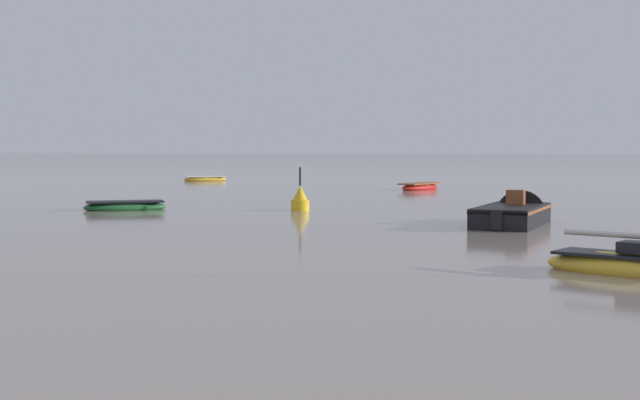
{
  "coord_description": "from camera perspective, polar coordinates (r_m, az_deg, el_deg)",
  "views": [
    {
      "loc": [
        38.09,
        -6.53,
        3.08
      ],
      "look_at": [
        18.27,
        36.56,
        0.27
      ],
      "focal_mm": 49.67,
      "sensor_mm": 36.0,
      "label": 1
    }
  ],
  "objects": [
    {
      "name": "rowboat_moored_2",
      "position": [
        44.73,
        -12.45,
        -0.41
      ],
      "size": [
        3.95,
        3.69,
        0.64
      ],
      "rotation": [
        0.0,
        0.0,
        0.72
      ],
      "color": "#23602D",
      "rests_on": "ground"
    },
    {
      "name": "rowboat_moored_1",
      "position": [
        82.36,
        -7.41,
        1.34
      ],
      "size": [
        3.83,
        3.75,
        0.63
      ],
      "rotation": [
        0.0,
        0.0,
        3.9
      ],
      "color": "gold",
      "rests_on": "ground"
    },
    {
      "name": "channel_buoy",
      "position": [
        43.28,
        -1.29,
        -0.08
      ],
      "size": [
        0.9,
        0.9,
        2.3
      ],
      "color": "gold",
      "rests_on": "ground"
    },
    {
      "name": "motorboat_moored_2",
      "position": [
        36.73,
        12.52,
        -1.03
      ],
      "size": [
        2.39,
        6.45,
        2.17
      ],
      "rotation": [
        0.0,
        0.0,
        1.59
      ],
      "color": "black",
      "rests_on": "ground"
    },
    {
      "name": "rowboat_moored_5",
      "position": [
        65.34,
        6.46,
        0.83
      ],
      "size": [
        2.41,
        4.56,
        0.69
      ],
      "rotation": [
        0.0,
        0.0,
        1.35
      ],
      "color": "red",
      "rests_on": "ground"
    },
    {
      "name": "sailboat_moored_0",
      "position": [
        22.83,
        19.55,
        -4.02
      ],
      "size": [
        4.6,
        2.4,
        4.93
      ],
      "rotation": [
        0.0,
        0.0,
        6.03
      ],
      "color": "gold",
      "rests_on": "ground"
    }
  ]
}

